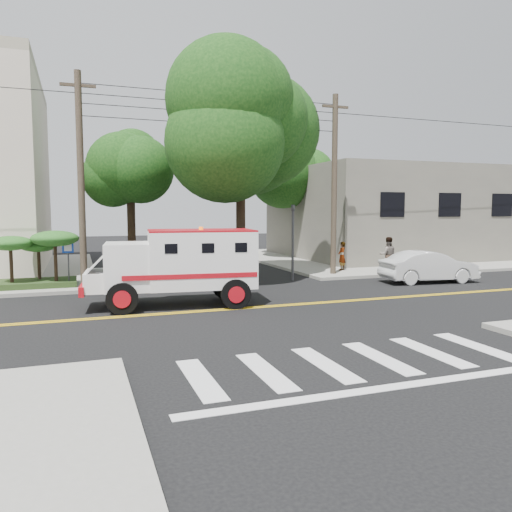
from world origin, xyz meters
name	(u,v)px	position (x,y,z in m)	size (l,w,h in m)	color
ground	(258,307)	(0.00, 0.00, 0.00)	(100.00, 100.00, 0.00)	black
sidewalk_ne	(374,257)	(13.50, 13.50, 0.07)	(17.00, 17.00, 0.15)	gray
building_right	(390,213)	(15.00, 14.00, 3.15)	(14.00, 12.00, 6.00)	#645F56
utility_pole_left	(81,182)	(-5.60, 6.00, 4.50)	(0.28, 0.28, 9.00)	#382D23
utility_pole_right	(334,187)	(6.30, 6.20, 4.50)	(0.28, 0.28, 9.00)	#382D23
tree_main	(251,127)	(1.94, 6.21, 7.20)	(6.08, 5.70, 9.85)	black
tree_left	(137,166)	(-2.68, 11.79, 5.73)	(4.48, 4.20, 7.70)	black
tree_right	(300,170)	(8.84, 15.77, 6.09)	(4.80, 4.50, 8.20)	black
traffic_signal	(293,234)	(3.80, 5.60, 2.23)	(0.15, 0.18, 3.60)	#3F3F42
accessibility_sign	(68,258)	(-6.20, 6.17, 1.37)	(0.45, 0.10, 2.02)	#3F3F42
palm_planter	(37,251)	(-7.44, 6.62, 1.65)	(3.52, 2.63, 2.36)	#1E3314
armored_truck	(180,263)	(-2.47, 1.23, 1.52)	(6.06, 2.90, 2.67)	white
parked_sedan	(429,267)	(9.49, 2.88, 0.73)	(1.55, 4.44, 1.46)	silver
pedestrian_a	(342,256)	(7.39, 7.24, 0.91)	(0.56, 0.36, 1.52)	gray
pedestrian_b	(388,255)	(9.05, 5.50, 1.07)	(0.89, 0.69, 1.83)	gray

